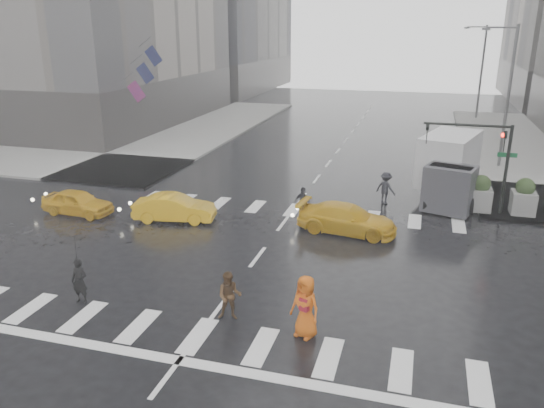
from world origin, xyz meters
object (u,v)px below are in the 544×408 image
(taxi_front, at_px, (78,202))
(taxi_mid, at_px, (174,208))
(traffic_signal_pole, at_px, (486,151))
(box_truck, at_px, (449,166))
(pedestrian_brown, at_px, (230,296))
(pedestrian_orange, at_px, (305,307))

(taxi_front, xyz_separation_m, taxi_mid, (5.02, 0.48, 0.02))
(traffic_signal_pole, relative_size, box_truck, 0.71)
(pedestrian_brown, height_order, pedestrian_orange, pedestrian_orange)
(pedestrian_orange, relative_size, box_truck, 0.31)
(taxi_mid, bearing_deg, taxi_front, 84.73)
(traffic_signal_pole, height_order, taxi_front, traffic_signal_pole)
(taxi_front, bearing_deg, taxi_mid, -81.20)
(taxi_front, distance_m, box_truck, 19.24)
(pedestrian_orange, xyz_separation_m, box_truck, (4.40, 15.20, 0.81))
(traffic_signal_pole, height_order, pedestrian_brown, traffic_signal_pole)
(taxi_mid, bearing_deg, box_truck, -71.06)
(pedestrian_brown, height_order, taxi_front, pedestrian_brown)
(traffic_signal_pole, height_order, taxi_mid, traffic_signal_pole)
(traffic_signal_pole, distance_m, pedestrian_brown, 15.50)
(traffic_signal_pole, bearing_deg, pedestrian_orange, -114.30)
(traffic_signal_pole, relative_size, pedestrian_brown, 2.78)
(pedestrian_brown, xyz_separation_m, taxi_front, (-10.70, 7.26, -0.20))
(box_truck, bearing_deg, pedestrian_orange, -89.78)
(taxi_front, bearing_deg, pedestrian_brown, -120.78)
(pedestrian_brown, xyz_separation_m, pedestrian_orange, (2.51, -0.30, 0.18))
(taxi_front, xyz_separation_m, box_truck, (17.61, 7.65, 1.19))
(pedestrian_orange, height_order, box_truck, box_truck)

